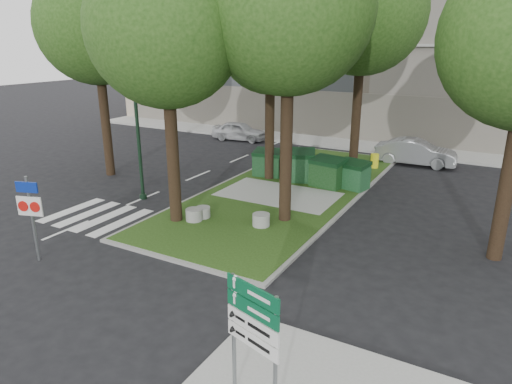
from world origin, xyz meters
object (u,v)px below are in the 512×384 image
Objects in this scene: dumpster_c at (328,172)px; car_silver at (416,152)px; tree_median_mid at (273,28)px; street_lamp at (137,117)px; dumpster_d at (353,175)px; bollard_right at (261,220)px; bollard_left at (203,212)px; traffic_sign_pole at (31,207)px; dumpster_b at (297,165)px; dumpster_a at (268,163)px; litter_bin at (375,161)px; tree_median_near_left at (168,12)px; bollard_mid at (194,215)px; directional_sign at (254,327)px; car_white at (239,131)px; tree_street_left at (97,13)px.

dumpster_c is 0.38× the size of car_silver.
street_lamp is (-3.56, -5.10, -3.45)m from tree_median_mid.
dumpster_d is 0.37× the size of car_silver.
dumpster_d is 2.51× the size of bollard_right.
traffic_sign_pole reaches higher than bollard_left.
bollard_right is at bearing -100.45° from dumpster_b.
dumpster_a is at bearing -165.88° from dumpster_d.
tree_median_mid reaches higher than dumpster_c.
bollard_left is 0.90× the size of bollard_right.
bollard_right is 0.85× the size of litter_bin.
bollard_right is (-1.47, -5.90, -0.39)m from dumpster_d.
bollard_left is (0.63, 0.63, -7.00)m from tree_median_near_left.
tree_median_near_left is at bearing -94.40° from tree_median_mid.
street_lamp reaches higher than bollard_mid.
dumpster_d is at bearing 76.04° from bollard_right.
bollard_left is 0.23× the size of directional_sign.
bollard_mid is at bearing -89.75° from tree_median_mid.
street_lamp is (-6.39, -5.15, 2.75)m from dumpster_c.
bollard_left is at bearing -110.01° from litter_bin.
car_silver reaches higher than bollard_left.
dumpster_b is 11.91m from traffic_sign_pole.
street_lamp is 14.94m from car_silver.
street_lamp is (-7.47, -5.47, 2.79)m from dumpster_d.
street_lamp reaches higher than dumpster_c.
directional_sign reaches higher than dumpster_b.
tree_median_mid is 13.63× the size of litter_bin.
traffic_sign_pole is at bearing -116.67° from bollard_mid.
tree_median_mid is at bearing 55.11° from street_lamp.
street_lamp is 13.06m from car_white.
car_silver reaches higher than bollard_mid.
bollard_mid is 11.27m from litter_bin.
dumpster_c is at bearing 66.11° from bollard_mid.
dumpster_b is at bearing 75.60° from tree_median_near_left.
litter_bin is at bearing 69.99° from bollard_left.
traffic_sign_pole is 0.64× the size of car_silver.
bollard_left is (-3.78, -6.25, -0.41)m from dumpster_d.
dumpster_c is at bearing 65.47° from bollard_left.
traffic_sign_pole reaches higher than car_silver.
tree_street_left is (-7.50, -3.00, 0.67)m from tree_median_mid.
bollard_mid is at bearing -96.21° from dumpster_a.
tree_median_mid reaches higher than bollard_right.
tree_median_near_left is 7.45m from traffic_sign_pole.
car_silver is at bearing 36.00° from tree_street_left.
directional_sign is at bearing -46.86° from bollard_mid.
car_white is (-9.08, 7.29, -0.14)m from dumpster_c.
dumpster_d is 0.58× the size of traffic_sign_pole.
tree_median_near_left is 11.02m from directional_sign.
directional_sign is (9.94, -7.97, -1.76)m from street_lamp.
tree_median_near_left reaches higher than bollard_mid.
tree_median_near_left is 9.52m from dumpster_b.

